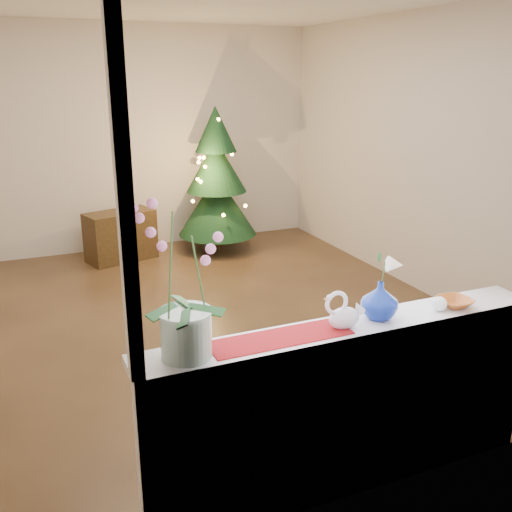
{
  "coord_description": "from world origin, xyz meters",
  "views": [
    {
      "loc": [
        -1.45,
        -4.57,
        2.11
      ],
      "look_at": [
        -0.09,
        -1.4,
        1.01
      ],
      "focal_mm": 40.0,
      "sensor_mm": 36.0,
      "label": 1
    }
  ],
  "objects_px": {
    "paperweight": "(440,304)",
    "swan": "(344,310)",
    "orchid_pot": "(184,280)",
    "side_table": "(121,236)",
    "xmas_tree": "(217,180)",
    "amber_dish": "(455,303)",
    "blue_vase": "(380,298)"
  },
  "relations": [
    {
      "from": "amber_dish",
      "to": "xmas_tree",
      "type": "bearing_deg",
      "value": 87.54
    },
    {
      "from": "amber_dish",
      "to": "side_table",
      "type": "distance_m",
      "value": 4.55
    },
    {
      "from": "amber_dish",
      "to": "xmas_tree",
      "type": "relative_size",
      "value": 0.09
    },
    {
      "from": "orchid_pot",
      "to": "paperweight",
      "type": "height_order",
      "value": "orchid_pot"
    },
    {
      "from": "amber_dish",
      "to": "swan",
      "type": "bearing_deg",
      "value": 179.86
    },
    {
      "from": "orchid_pot",
      "to": "blue_vase",
      "type": "distance_m",
      "value": 1.05
    },
    {
      "from": "paperweight",
      "to": "xmas_tree",
      "type": "height_order",
      "value": "xmas_tree"
    },
    {
      "from": "orchid_pot",
      "to": "amber_dish",
      "type": "bearing_deg",
      "value": -0.86
    },
    {
      "from": "swan",
      "to": "paperweight",
      "type": "distance_m",
      "value": 0.58
    },
    {
      "from": "orchid_pot",
      "to": "swan",
      "type": "relative_size",
      "value": 3.23
    },
    {
      "from": "paperweight",
      "to": "swan",
      "type": "bearing_deg",
      "value": 178.27
    },
    {
      "from": "swan",
      "to": "xmas_tree",
      "type": "height_order",
      "value": "xmas_tree"
    },
    {
      "from": "paperweight",
      "to": "xmas_tree",
      "type": "relative_size",
      "value": 0.04
    },
    {
      "from": "orchid_pot",
      "to": "amber_dish",
      "type": "relative_size",
      "value": 4.66
    },
    {
      "from": "paperweight",
      "to": "orchid_pot",
      "type": "bearing_deg",
      "value": 178.41
    },
    {
      "from": "swan",
      "to": "xmas_tree",
      "type": "distance_m",
      "value": 4.43
    },
    {
      "from": "swan",
      "to": "xmas_tree",
      "type": "xyz_separation_m",
      "value": [
        0.88,
        4.34,
        -0.13
      ]
    },
    {
      "from": "amber_dish",
      "to": "paperweight",
      "type": "bearing_deg",
      "value": -172.41
    },
    {
      "from": "side_table",
      "to": "xmas_tree",
      "type": "bearing_deg",
      "value": -19.11
    },
    {
      "from": "orchid_pot",
      "to": "xmas_tree",
      "type": "bearing_deg",
      "value": 68.83
    },
    {
      "from": "blue_vase",
      "to": "paperweight",
      "type": "xyz_separation_m",
      "value": [
        0.35,
        -0.05,
        -0.07
      ]
    },
    {
      "from": "swan",
      "to": "xmas_tree",
      "type": "bearing_deg",
      "value": 57.33
    },
    {
      "from": "orchid_pot",
      "to": "paperweight",
      "type": "bearing_deg",
      "value": -1.59
    },
    {
      "from": "blue_vase",
      "to": "side_table",
      "type": "height_order",
      "value": "blue_vase"
    },
    {
      "from": "xmas_tree",
      "to": "paperweight",
      "type": "bearing_deg",
      "value": -93.99
    },
    {
      "from": "paperweight",
      "to": "side_table",
      "type": "relative_size",
      "value": 0.1
    },
    {
      "from": "amber_dish",
      "to": "side_table",
      "type": "relative_size",
      "value": 0.2
    },
    {
      "from": "swan",
      "to": "paperweight",
      "type": "height_order",
      "value": "swan"
    },
    {
      "from": "orchid_pot",
      "to": "side_table",
      "type": "relative_size",
      "value": 0.92
    },
    {
      "from": "paperweight",
      "to": "amber_dish",
      "type": "relative_size",
      "value": 0.51
    },
    {
      "from": "orchid_pot",
      "to": "side_table",
      "type": "xyz_separation_m",
      "value": [
        0.48,
        4.37,
        -0.99
      ]
    },
    {
      "from": "side_table",
      "to": "swan",
      "type": "bearing_deg",
      "value": -102.34
    }
  ]
}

